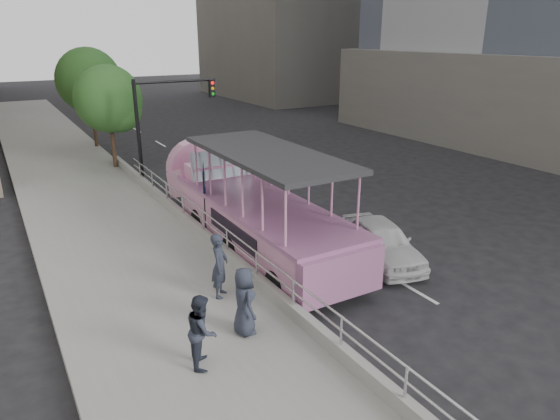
{
  "coord_description": "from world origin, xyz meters",
  "views": [
    {
      "loc": [
        -9.09,
        -11.47,
        7.19
      ],
      "look_at": [
        -1.45,
        1.53,
        1.84
      ],
      "focal_mm": 32.0,
      "sensor_mm": 36.0,
      "label": 1
    }
  ],
  "objects_px": {
    "pedestrian_near": "(220,265)",
    "traffic_signal": "(161,114)",
    "pedestrian_far": "(244,301)",
    "pedestrian_mid": "(202,330)",
    "duck_boat": "(247,207)",
    "parking_sign": "(205,195)",
    "street_tree_far": "(91,83)",
    "car": "(381,241)",
    "street_tree_near": "(111,102)"
  },
  "relations": [
    {
      "from": "pedestrian_mid",
      "to": "car",
      "type": "bearing_deg",
      "value": -46.57
    },
    {
      "from": "pedestrian_near",
      "to": "pedestrian_mid",
      "type": "height_order",
      "value": "pedestrian_near"
    },
    {
      "from": "duck_boat",
      "to": "traffic_signal",
      "type": "height_order",
      "value": "traffic_signal"
    },
    {
      "from": "duck_boat",
      "to": "street_tree_far",
      "type": "distance_m",
      "value": 18.65
    },
    {
      "from": "pedestrian_near",
      "to": "parking_sign",
      "type": "bearing_deg",
      "value": 19.88
    },
    {
      "from": "pedestrian_mid",
      "to": "street_tree_far",
      "type": "distance_m",
      "value": 24.91
    },
    {
      "from": "duck_boat",
      "to": "pedestrian_near",
      "type": "bearing_deg",
      "value": -126.66
    },
    {
      "from": "pedestrian_mid",
      "to": "duck_boat",
      "type": "bearing_deg",
      "value": -10.26
    },
    {
      "from": "duck_boat",
      "to": "traffic_signal",
      "type": "distance_m",
      "value": 9.18
    },
    {
      "from": "car",
      "to": "street_tree_far",
      "type": "bearing_deg",
      "value": 116.18
    },
    {
      "from": "traffic_signal",
      "to": "pedestrian_far",
      "type": "bearing_deg",
      "value": -100.98
    },
    {
      "from": "pedestrian_near",
      "to": "street_tree_near",
      "type": "xyz_separation_m",
      "value": [
        0.97,
        15.96,
        2.6
      ]
    },
    {
      "from": "pedestrian_mid",
      "to": "parking_sign",
      "type": "xyz_separation_m",
      "value": [
        2.94,
        6.93,
        0.69
      ]
    },
    {
      "from": "pedestrian_near",
      "to": "street_tree_far",
      "type": "xyz_separation_m",
      "value": [
        1.17,
        21.96,
        3.08
      ]
    },
    {
      "from": "street_tree_near",
      "to": "street_tree_far",
      "type": "height_order",
      "value": "street_tree_far"
    },
    {
      "from": "car",
      "to": "traffic_signal",
      "type": "distance_m",
      "value": 13.26
    },
    {
      "from": "pedestrian_far",
      "to": "traffic_signal",
      "type": "xyz_separation_m",
      "value": [
        2.81,
        14.5,
        2.34
      ]
    },
    {
      "from": "parking_sign",
      "to": "duck_boat",
      "type": "bearing_deg",
      "value": -29.26
    },
    {
      "from": "pedestrian_near",
      "to": "street_tree_near",
      "type": "bearing_deg",
      "value": 34.0
    },
    {
      "from": "pedestrian_far",
      "to": "street_tree_near",
      "type": "height_order",
      "value": "street_tree_near"
    },
    {
      "from": "duck_boat",
      "to": "car",
      "type": "relative_size",
      "value": 2.71
    },
    {
      "from": "car",
      "to": "street_tree_far",
      "type": "xyz_separation_m",
      "value": [
        -4.6,
        21.99,
        3.61
      ]
    },
    {
      "from": "street_tree_far",
      "to": "duck_boat",
      "type": "bearing_deg",
      "value": -85.3
    },
    {
      "from": "pedestrian_near",
      "to": "traffic_signal",
      "type": "xyz_separation_m",
      "value": [
        2.57,
        12.53,
        2.27
      ]
    },
    {
      "from": "pedestrian_far",
      "to": "street_tree_near",
      "type": "bearing_deg",
      "value": 0.22
    },
    {
      "from": "street_tree_near",
      "to": "parking_sign",
      "type": "bearing_deg",
      "value": -88.02
    },
    {
      "from": "pedestrian_far",
      "to": "street_tree_far",
      "type": "bearing_deg",
      "value": 0.71
    },
    {
      "from": "car",
      "to": "pedestrian_far",
      "type": "bearing_deg",
      "value": -147.8
    },
    {
      "from": "duck_boat",
      "to": "traffic_signal",
      "type": "xyz_separation_m",
      "value": [
        -0.11,
        8.93,
        2.14
      ]
    },
    {
      "from": "duck_boat",
      "to": "street_tree_far",
      "type": "relative_size",
      "value": 1.72
    },
    {
      "from": "pedestrian_mid",
      "to": "street_tree_far",
      "type": "height_order",
      "value": "street_tree_far"
    },
    {
      "from": "duck_boat",
      "to": "pedestrian_mid",
      "type": "relative_size",
      "value": 6.59
    },
    {
      "from": "pedestrian_far",
      "to": "pedestrian_near",
      "type": "bearing_deg",
      "value": -2.87
    },
    {
      "from": "pedestrian_near",
      "to": "street_tree_far",
      "type": "bearing_deg",
      "value": 34.44
    },
    {
      "from": "car",
      "to": "pedestrian_mid",
      "type": "distance_m",
      "value": 7.79
    },
    {
      "from": "parking_sign",
      "to": "pedestrian_near",
      "type": "bearing_deg",
      "value": -107.61
    },
    {
      "from": "pedestrian_far",
      "to": "traffic_signal",
      "type": "distance_m",
      "value": 14.95
    },
    {
      "from": "parking_sign",
      "to": "street_tree_near",
      "type": "bearing_deg",
      "value": 91.98
    },
    {
      "from": "pedestrian_near",
      "to": "pedestrian_far",
      "type": "relative_size",
      "value": 1.08
    },
    {
      "from": "pedestrian_mid",
      "to": "street_tree_far",
      "type": "relative_size",
      "value": 0.26
    },
    {
      "from": "pedestrian_near",
      "to": "traffic_signal",
      "type": "relative_size",
      "value": 0.36
    },
    {
      "from": "pedestrian_far",
      "to": "street_tree_near",
      "type": "distance_m",
      "value": 18.16
    },
    {
      "from": "car",
      "to": "traffic_signal",
      "type": "relative_size",
      "value": 0.79
    },
    {
      "from": "pedestrian_near",
      "to": "pedestrian_mid",
      "type": "relative_size",
      "value": 1.1
    },
    {
      "from": "pedestrian_near",
      "to": "pedestrian_mid",
      "type": "bearing_deg",
      "value": -173.65
    },
    {
      "from": "parking_sign",
      "to": "street_tree_far",
      "type": "relative_size",
      "value": 0.46
    },
    {
      "from": "car",
      "to": "parking_sign",
      "type": "xyz_separation_m",
      "value": [
        -4.4,
        4.36,
        1.14
      ]
    },
    {
      "from": "parking_sign",
      "to": "street_tree_far",
      "type": "height_order",
      "value": "street_tree_far"
    },
    {
      "from": "pedestrian_far",
      "to": "traffic_signal",
      "type": "bearing_deg",
      "value": -6.88
    },
    {
      "from": "pedestrian_far",
      "to": "parking_sign",
      "type": "xyz_separation_m",
      "value": [
        1.62,
        6.3,
        0.67
      ]
    }
  ]
}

